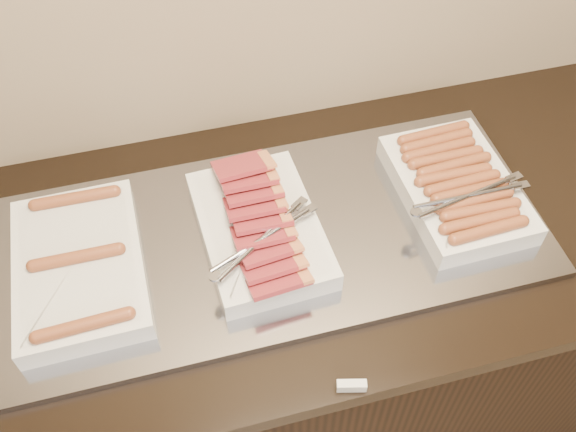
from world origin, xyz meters
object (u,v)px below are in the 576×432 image
at_px(dish_left, 80,266).
at_px(dish_right, 457,187).
at_px(warming_tray, 259,240).
at_px(dish_center, 260,228).
at_px(counter, 270,342).

distance_m(dish_left, dish_right, 0.80).
height_order(dish_left, dish_right, dish_right).
bearing_deg(warming_tray, dish_left, 180.00).
height_order(dish_left, dish_center, dish_center).
height_order(warming_tray, dish_left, dish_left).
xyz_separation_m(counter, warming_tray, (-0.01, 0.00, 0.46)).
bearing_deg(warming_tray, dish_center, -50.75).
height_order(counter, dish_center, dish_center).
relative_size(dish_center, dish_right, 1.08).
relative_size(counter, dish_left, 5.53).
distance_m(warming_tray, dish_left, 0.36).
bearing_deg(dish_right, counter, 178.18).
bearing_deg(counter, warming_tray, 180.00).
xyz_separation_m(warming_tray, dish_right, (0.44, -0.00, 0.05)).
bearing_deg(dish_right, dish_left, 178.42).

